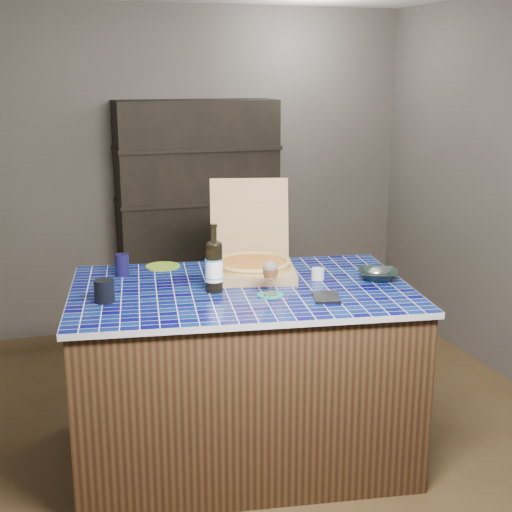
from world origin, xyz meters
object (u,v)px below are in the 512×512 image
object	(u,v)px
mead_bottle	(214,265)
bowl	(378,275)
pizza_box	(252,262)
wine_glass	(270,271)
dvd_case	(326,297)
kitchen_island	(242,373)

from	to	relation	value
mead_bottle	bowl	size ratio (longest dim) A/B	1.64
pizza_box	bowl	xyz separation A→B (m)	(0.60, -0.30, -0.04)
pizza_box	bowl	world-z (taller)	pizza_box
mead_bottle	wine_glass	distance (m)	0.29
dvd_case	wine_glass	bearing A→B (deg)	168.24
kitchen_island	wine_glass	distance (m)	0.62
kitchen_island	mead_bottle	bearing A→B (deg)	-161.54
dvd_case	bowl	size ratio (longest dim) A/B	0.82
wine_glass	bowl	size ratio (longest dim) A/B	0.82
pizza_box	dvd_case	xyz separation A→B (m)	(0.21, -0.53, -0.06)
bowl	kitchen_island	bearing A→B (deg)	173.53
wine_glass	dvd_case	world-z (taller)	wine_glass
bowl	wine_glass	bearing A→B (deg)	-171.46
pizza_box	bowl	bearing A→B (deg)	-12.99
mead_bottle	wine_glass	bearing A→B (deg)	-31.71
wine_glass	bowl	world-z (taller)	wine_glass
dvd_case	bowl	bearing A→B (deg)	45.94
pizza_box	wine_glass	world-z (taller)	pizza_box
mead_bottle	bowl	bearing A→B (deg)	-3.65
pizza_box	wine_glass	size ratio (longest dim) A/B	3.64
kitchen_island	dvd_case	size ratio (longest dim) A/B	10.79
kitchen_island	pizza_box	bearing A→B (deg)	68.50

